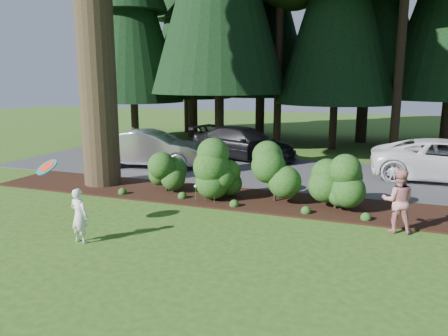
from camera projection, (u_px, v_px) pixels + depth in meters
name	position (u px, v px, depth m)	size (l,w,h in m)	color
ground	(178.00, 231.00, 10.67)	(80.00, 80.00, 0.00)	#2B4F16
mulch_bed	(224.00, 197.00, 13.65)	(16.00, 2.50, 0.05)	black
driveway	(261.00, 171.00, 17.56)	(22.00, 6.00, 0.03)	#38383A
shrub_row	(247.00, 175.00, 13.13)	(6.53, 1.60, 1.61)	#173F13
lily_cluster	(205.00, 188.00, 12.88)	(0.69, 0.09, 0.57)	#173F13
car_silver_wagon	(151.00, 149.00, 18.28)	(1.61, 4.60, 1.52)	silver
car_dark_suv	(243.00, 143.00, 20.03)	(2.05, 5.05, 1.46)	black
child	(79.00, 216.00, 9.82)	(0.46, 0.30, 1.26)	white
adult	(398.00, 201.00, 10.47)	(0.76, 0.59, 1.56)	#B7182C
frisbee	(47.00, 167.00, 10.32)	(0.60, 0.48, 0.42)	#187287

